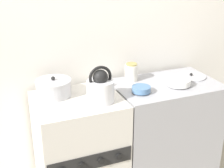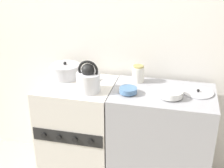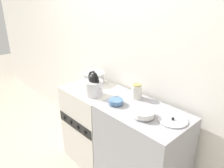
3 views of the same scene
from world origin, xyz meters
name	(u,v)px [view 3 (image 3 of 3)]	position (x,y,z in m)	size (l,w,h in m)	color
ground_plane	(78,165)	(0.00, 0.00, 0.00)	(12.00, 12.00, 0.00)	#B2A893
wall_back	(116,53)	(0.00, 0.60, 1.25)	(7.00, 0.06, 2.50)	silver
stove	(94,124)	(0.00, 0.27, 0.46)	(0.61, 0.56, 0.91)	beige
counter	(141,154)	(0.72, 0.26, 0.46)	(0.80, 0.53, 0.92)	#99999E
kettle	(94,86)	(0.14, 0.17, 1.01)	(0.23, 0.19, 0.26)	silver
cooking_pot	(94,78)	(-0.14, 0.38, 0.97)	(0.25, 0.25, 0.15)	#B2B2B7
enamel_bowl	(144,114)	(0.77, 0.19, 0.95)	(0.18, 0.18, 0.06)	white
small_ceramic_bowl	(116,101)	(0.45, 0.18, 0.95)	(0.14, 0.14, 0.05)	#4C729E
storage_jar	(137,91)	(0.49, 0.43, 0.99)	(0.10, 0.10, 0.14)	silver
loose_pot_lid	(173,120)	(0.97, 0.31, 0.92)	(0.24, 0.24, 0.03)	#B2B2B7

